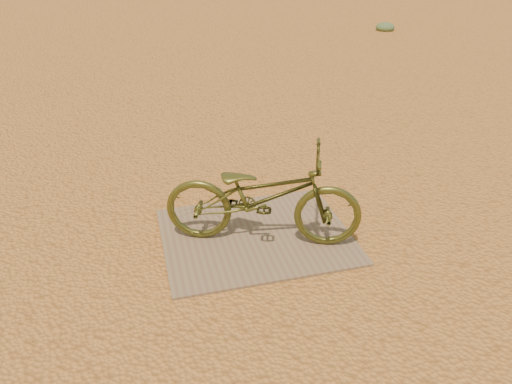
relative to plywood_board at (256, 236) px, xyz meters
name	(u,v)px	position (x,y,z in m)	size (l,w,h in m)	color
ground	(338,259)	(0.57, -0.49, -0.01)	(120.00, 120.00, 0.00)	#B97E3D
plywood_board	(256,236)	(0.00, 0.00, 0.00)	(1.62, 1.30, 0.02)	#6D614A
bicycle	(263,196)	(0.04, -0.08, 0.44)	(0.57, 1.63, 0.86)	#44491C
kale_b	(385,30)	(5.46, 8.03, -0.01)	(0.45, 0.45, 0.25)	#54744E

